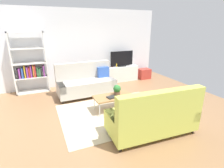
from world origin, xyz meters
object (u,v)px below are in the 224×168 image
Objects in this scene: tv_console at (121,74)px; tv at (122,59)px; bottle_0 at (116,65)px; vase_0 at (108,65)px; storage_trunk at (144,74)px; potted_plant at (117,90)px; couch_green at (153,116)px; couch_beige at (86,83)px; table_book_0 at (112,97)px; vase_1 at (112,65)px; coffee_table at (114,97)px; bookshelf at (30,66)px.

tv_console is 1.40× the size of tv.
vase_0 is at bearing 164.78° from bottle_0.
tv is 1.32m from storage_trunk.
tv is 2.74m from potted_plant.
couch_beige is at bearing 106.45° from couch_green.
table_book_0 is 2.81m from vase_1.
vase_0 is at bearing 174.90° from storage_trunk.
couch_beige reaches higher than table_book_0.
tv is at bearing 58.37° from table_book_0.
bookshelf is (-2.08, 2.44, 0.56)m from coffee_table.
tv is 1.92× the size of storage_trunk.
vase_0 is (-0.58, 0.07, -0.23)m from tv.
potted_plant is at bearing -118.85° from tv_console.
bookshelf reaches higher than couch_beige.
couch_beige and couch_green have the same top height.
vase_1 is at bearing 174.28° from storage_trunk.
couch_beige is at bearing -139.82° from vase_0.
table_book_0 is 1.39× the size of vase_0.
couch_green reaches higher than vase_1.
storage_trunk is (2.92, 0.90, -0.22)m from couch_beige.
storage_trunk is 1.44m from bottle_0.
coffee_table is at bearing -137.52° from storage_trunk.
storage_trunk is (1.10, -0.08, -0.73)m from tv.
bookshelf is 4.04× the size of storage_trunk.
storage_trunk is at bearing -1.49° from bookshelf.
tv reaches higher than couch_beige.
couch_green is at bearing -73.89° from table_book_0.
bottle_0 reaches higher than table_book_0.
coffee_table is at bearing -116.41° from bottle_0.
vase_1 is (-0.40, 0.07, -0.24)m from tv.
potted_plant is (-2.42, -2.29, 0.36)m from storage_trunk.
bookshelf is 3.28m from potted_plant.
coffee_table is 6.37× the size of vase_0.
couch_beige is 2.92m from couch_green.
vase_1 reaches higher than storage_trunk.
bookshelf is 3.25m from table_book_0.
bottle_0 is (-0.25, -0.02, -0.24)m from tv.
couch_green is 4.02m from tv.
couch_beige is at bearing -143.66° from vase_1.
vase_0 is 0.18m from vase_1.
tv is (-0.00, -0.02, 0.63)m from tv_console.
vase_1 is (1.03, 2.47, 0.32)m from coffee_table.
table_book_0 is (1.98, -2.52, -0.52)m from bookshelf.
tv is 3.33× the size of potted_plant.
bottle_0 is (0.33, -0.09, -0.01)m from vase_0.
couch_beige is 1.92× the size of tv.
couch_beige reaches higher than bottle_0.
couch_beige reaches higher than coffee_table.
couch_beige is 13.29× the size of vase_1.
tv_console is at bearing 58.57° from table_book_0.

